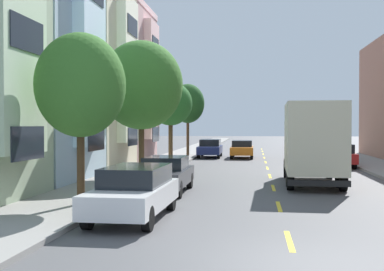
{
  "coord_description": "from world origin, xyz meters",
  "views": [
    {
      "loc": [
        -0.82,
        -9.99,
        2.72
      ],
      "look_at": [
        -5.48,
        27.95,
        1.9
      ],
      "focal_mm": 47.49,
      "sensor_mm": 36.0,
      "label": 1
    }
  ],
  "objects_px": {
    "street_tree_farthest": "(188,104)",
    "delivery_box_truck": "(313,140)",
    "parked_wagon_red": "(336,155)",
    "street_tree_second": "(141,85)",
    "parked_wagon_navy": "(210,148)",
    "parked_pickup_teal": "(313,146)",
    "parked_wagon_white": "(134,191)",
    "parked_sedan_burgundy": "(298,141)",
    "parked_sedan_sky": "(303,143)",
    "parked_pickup_forest": "(323,149)",
    "street_tree_nearest": "(80,85)",
    "moving_orange_sedan": "(242,149)",
    "parked_sedan_charcoal": "(165,174)",
    "street_tree_third": "(171,104)"
  },
  "relations": [
    {
      "from": "street_tree_farthest",
      "to": "delivery_box_truck",
      "type": "relative_size",
      "value": 0.85
    },
    {
      "from": "parked_wagon_red",
      "to": "street_tree_second",
      "type": "bearing_deg",
      "value": -141.52
    },
    {
      "from": "delivery_box_truck",
      "to": "street_tree_second",
      "type": "bearing_deg",
      "value": 170.36
    },
    {
      "from": "parked_wagon_navy",
      "to": "parked_pickup_teal",
      "type": "bearing_deg",
      "value": 24.12
    },
    {
      "from": "parked_wagon_white",
      "to": "parked_wagon_red",
      "type": "bearing_deg",
      "value": 65.43
    },
    {
      "from": "street_tree_second",
      "to": "parked_sedan_burgundy",
      "type": "xyz_separation_m",
      "value": [
        10.73,
        35.8,
        -3.93
      ]
    },
    {
      "from": "parked_sedan_sky",
      "to": "parked_wagon_navy",
      "type": "distance_m",
      "value": 15.52
    },
    {
      "from": "street_tree_second",
      "to": "parked_pickup_teal",
      "type": "distance_m",
      "value": 24.02
    },
    {
      "from": "parked_pickup_forest",
      "to": "parked_wagon_navy",
      "type": "height_order",
      "value": "parked_pickup_forest"
    },
    {
      "from": "parked_pickup_forest",
      "to": "delivery_box_truck",
      "type": "bearing_deg",
      "value": -99.09
    },
    {
      "from": "delivery_box_truck",
      "to": "parked_wagon_navy",
      "type": "distance_m",
      "value": 19.68
    },
    {
      "from": "street_tree_second",
      "to": "delivery_box_truck",
      "type": "height_order",
      "value": "street_tree_second"
    },
    {
      "from": "street_tree_nearest",
      "to": "parked_wagon_navy",
      "type": "height_order",
      "value": "street_tree_nearest"
    },
    {
      "from": "parked_wagon_white",
      "to": "moving_orange_sedan",
      "type": "height_order",
      "value": "parked_wagon_white"
    },
    {
      "from": "street_tree_farthest",
      "to": "street_tree_second",
      "type": "bearing_deg",
      "value": -90.0
    },
    {
      "from": "parked_pickup_teal",
      "to": "parked_sedan_burgundy",
      "type": "bearing_deg",
      "value": 89.93
    },
    {
      "from": "parked_sedan_charcoal",
      "to": "delivery_box_truck",
      "type": "bearing_deg",
      "value": 28.39
    },
    {
      "from": "parked_wagon_white",
      "to": "parked_pickup_teal",
      "type": "xyz_separation_m",
      "value": [
        8.58,
        31.54,
        0.02
      ]
    },
    {
      "from": "street_tree_second",
      "to": "parked_sedan_burgundy",
      "type": "bearing_deg",
      "value": 73.32
    },
    {
      "from": "delivery_box_truck",
      "to": "parked_wagon_red",
      "type": "distance_m",
      "value": 10.39
    },
    {
      "from": "street_tree_farthest",
      "to": "street_tree_third",
      "type": "bearing_deg",
      "value": -90.0
    },
    {
      "from": "parked_sedan_sky",
      "to": "parked_wagon_red",
      "type": "distance_m",
      "value": 21.45
    },
    {
      "from": "parked_sedan_charcoal",
      "to": "moving_orange_sedan",
      "type": "xyz_separation_m",
      "value": [
        2.57,
        21.38,
        0.0
      ]
    },
    {
      "from": "street_tree_farthest",
      "to": "parked_pickup_teal",
      "type": "xyz_separation_m",
      "value": [
        10.71,
        3.38,
        -3.66
      ]
    },
    {
      "from": "parked_sedan_sky",
      "to": "parked_wagon_white",
      "type": "relative_size",
      "value": 0.95
    },
    {
      "from": "street_tree_nearest",
      "to": "parked_wagon_navy",
      "type": "relative_size",
      "value": 1.18
    },
    {
      "from": "parked_wagon_red",
      "to": "moving_orange_sedan",
      "type": "distance_m",
      "value": 10.18
    },
    {
      "from": "parked_pickup_teal",
      "to": "street_tree_third",
      "type": "bearing_deg",
      "value": -131.13
    },
    {
      "from": "street_tree_second",
      "to": "street_tree_farthest",
      "type": "height_order",
      "value": "street_tree_second"
    },
    {
      "from": "street_tree_farthest",
      "to": "delivery_box_truck",
      "type": "distance_m",
      "value": 20.99
    },
    {
      "from": "moving_orange_sedan",
      "to": "parked_wagon_red",
      "type": "bearing_deg",
      "value": -52.42
    },
    {
      "from": "street_tree_nearest",
      "to": "parked_sedan_burgundy",
      "type": "distance_m",
      "value": 46.07
    },
    {
      "from": "street_tree_nearest",
      "to": "delivery_box_truck",
      "type": "bearing_deg",
      "value": 42.46
    },
    {
      "from": "parked_sedan_burgundy",
      "to": "parked_wagon_white",
      "type": "bearing_deg",
      "value": -100.54
    },
    {
      "from": "parked_pickup_teal",
      "to": "parked_wagon_navy",
      "type": "xyz_separation_m",
      "value": [
        -8.77,
        -3.93,
        -0.02
      ]
    },
    {
      "from": "parked_pickup_forest",
      "to": "parked_sedan_charcoal",
      "type": "xyz_separation_m",
      "value": [
        -8.82,
        -19.98,
        -0.08
      ]
    },
    {
      "from": "parked_wagon_white",
      "to": "parked_sedan_charcoal",
      "type": "height_order",
      "value": "parked_wagon_white"
    },
    {
      "from": "parked_wagon_navy",
      "to": "parked_sedan_sky",
      "type": "bearing_deg",
      "value": 55.64
    },
    {
      "from": "street_tree_second",
      "to": "moving_orange_sedan",
      "type": "bearing_deg",
      "value": 74.56
    },
    {
      "from": "parked_sedan_sky",
      "to": "parked_wagon_navy",
      "type": "xyz_separation_m",
      "value": [
        -8.76,
        -12.81,
        0.05
      ]
    },
    {
      "from": "parked_wagon_navy",
      "to": "street_tree_second",
      "type": "bearing_deg",
      "value": -96.44
    },
    {
      "from": "street_tree_nearest",
      "to": "parked_sedan_sky",
      "type": "relative_size",
      "value": 1.23
    },
    {
      "from": "parked_sedan_sky",
      "to": "parked_sedan_burgundy",
      "type": "relative_size",
      "value": 1.0
    },
    {
      "from": "parked_wagon_white",
      "to": "parked_wagon_navy",
      "type": "height_order",
      "value": "same"
    },
    {
      "from": "street_tree_third",
      "to": "parked_pickup_forest",
      "type": "bearing_deg",
      "value": 30.43
    },
    {
      "from": "street_tree_farthest",
      "to": "parked_wagon_red",
      "type": "bearing_deg",
      "value": -40.36
    },
    {
      "from": "street_tree_nearest",
      "to": "parked_pickup_teal",
      "type": "distance_m",
      "value": 32.05
    },
    {
      "from": "parked_pickup_forest",
      "to": "parked_sedan_charcoal",
      "type": "relative_size",
      "value": 1.18
    },
    {
      "from": "delivery_box_truck",
      "to": "moving_orange_sedan",
      "type": "bearing_deg",
      "value": 101.25
    },
    {
      "from": "delivery_box_truck",
      "to": "parked_sedan_sky",
      "type": "relative_size",
      "value": 1.58
    }
  ]
}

